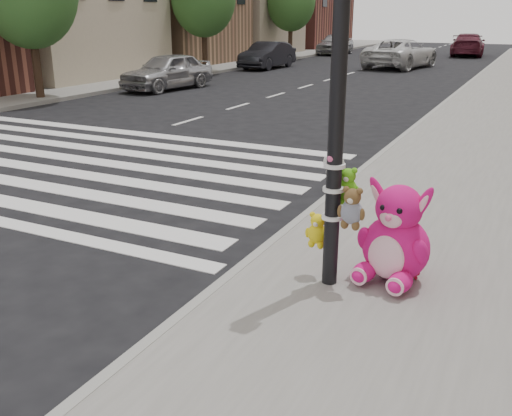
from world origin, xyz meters
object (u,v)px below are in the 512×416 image
Objects in this scene: red_teddy at (414,271)px; car_silver_far at (167,71)px; signal_pole at (338,136)px; car_white_near at (401,53)px; pink_bunny at (395,240)px; car_dark_far at (268,55)px.

car_silver_far is (-12.50, 13.37, 0.47)m from red_teddy.
signal_pole is 28.06m from car_white_near.
car_white_near reaches higher than car_silver_far.
car_silver_far is at bearing 130.27° from signal_pole.
car_dark_far reaches higher than pink_bunny.
pink_bunny is 5.58× the size of red_teddy.
signal_pole reaches higher than car_dark_far.
signal_pole is 19.73× the size of red_teddy.
pink_bunny is 0.43m from red_teddy.
car_white_near reaches higher than pink_bunny.
signal_pole is 1.32m from pink_bunny.
car_silver_far is at bearing 142.50° from pink_bunny.
car_white_near is at bearing 112.87° from pink_bunny.
car_silver_far is 0.74× the size of car_white_near.
car_silver_far is 0.97× the size of car_dark_far.
car_white_near is at bearing 30.59° from car_dark_far.
signal_pole is 26.80m from car_dark_far.
car_dark_far is (-12.64, 23.56, 0.11)m from pink_bunny.
signal_pole reaches higher than car_white_near.
car_dark_far is (-12.06, 23.91, -1.02)m from signal_pole.
car_white_near is (6.51, 3.58, 0.07)m from car_dark_far.
signal_pole is at bearing -138.59° from pink_bunny.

